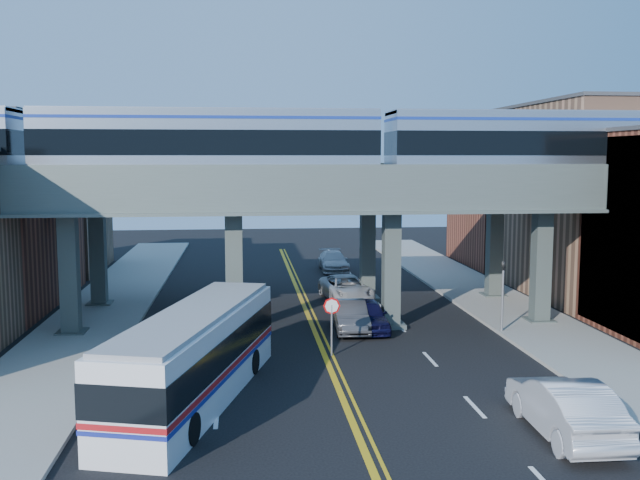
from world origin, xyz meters
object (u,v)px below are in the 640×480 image
object	(u,v)px
car_lane_a	(367,315)
transit_bus	(195,357)
traffic_signal	(503,288)
car_lane_c	(346,288)
transit_train	(209,143)
car_parked_curb	(565,406)
car_lane_b	(350,316)
car_lane_d	(333,261)
stop_sign	(332,317)

from	to	relation	value
car_lane_a	transit_bus	bearing A→B (deg)	-129.37
traffic_signal	transit_bus	xyz separation A→B (m)	(-14.50, -8.23, -0.69)
car_lane_a	car_lane_c	bearing A→B (deg)	89.55
transit_bus	transit_train	bearing A→B (deg)	14.97
car_lane_a	car_lane_c	size ratio (longest dim) A/B	0.84
car_lane_c	car_parked_curb	size ratio (longest dim) A/B	0.97
transit_train	car_parked_curb	xyz separation A→B (m)	(11.64, -14.74, -8.49)
transit_bus	traffic_signal	bearing A→B (deg)	-44.58
car_lane_b	car_parked_curb	xyz separation A→B (m)	(4.70, -14.20, 0.17)
car_lane_d	transit_bus	bearing A→B (deg)	-106.46
car_lane_d	stop_sign	bearing A→B (deg)	-97.16
car_lane_b	car_lane_c	xyz separation A→B (m)	(0.92, 7.62, 0.01)
car_parked_curb	car_lane_d	bearing A→B (deg)	-83.40
transit_train	car_lane_c	bearing A→B (deg)	42.01
transit_train	car_lane_d	xyz separation A→B (m)	(8.53, 18.65, -8.68)
traffic_signal	car_lane_c	xyz separation A→B (m)	(-6.48, 9.08, -1.54)
car_lane_c	car_lane_d	bearing A→B (deg)	80.36
car_lane_b	car_parked_curb	world-z (taller)	car_parked_curb
car_lane_d	car_parked_curb	xyz separation A→B (m)	(3.12, -33.39, 0.18)
stop_sign	car_lane_b	distance (m)	4.82
car_lane_a	car_parked_curb	world-z (taller)	car_parked_curb
transit_train	car_lane_b	size ratio (longest dim) A/B	11.14
transit_train	car_lane_a	distance (m)	11.66
traffic_signal	car_lane_c	bearing A→B (deg)	125.50
car_lane_b	car_lane_c	world-z (taller)	car_lane_c
car_lane_a	car_lane_b	world-z (taller)	car_lane_a
car_lane_b	stop_sign	bearing A→B (deg)	-106.45
stop_sign	traffic_signal	distance (m)	9.41
traffic_signal	car_lane_a	size ratio (longest dim) A/B	0.90
car_lane_c	car_lane_d	xyz separation A→B (m)	(0.66, 11.57, -0.02)
car_lane_d	car_parked_curb	distance (m)	33.54
transit_train	traffic_signal	xyz separation A→B (m)	(14.34, -2.00, -7.12)
transit_bus	car_lane_a	xyz separation A→B (m)	(7.97, 9.74, -0.83)
traffic_signal	car_parked_curb	bearing A→B (deg)	-101.97
traffic_signal	car_parked_curb	xyz separation A→B (m)	(-2.70, -12.74, -1.38)
transit_bus	car_parked_curb	size ratio (longest dim) A/B	2.22
car_lane_b	transit_bus	bearing A→B (deg)	-124.10
traffic_signal	car_lane_a	world-z (taller)	traffic_signal
car_lane_a	car_parked_curb	bearing A→B (deg)	-75.04
transit_train	car_lane_c	size ratio (longest dim) A/B	9.33
transit_train	traffic_signal	bearing A→B (deg)	-7.94
car_lane_b	car_lane_d	xyz separation A→B (m)	(1.58, 19.19, -0.01)
stop_sign	traffic_signal	xyz separation A→B (m)	(8.90, 3.00, 0.54)
car_lane_a	car_lane_b	size ratio (longest dim) A/B	1.00
stop_sign	car_lane_b	xyz separation A→B (m)	(1.50, 4.47, -1.01)
transit_train	traffic_signal	world-z (taller)	transit_train
car_lane_a	car_lane_b	bearing A→B (deg)	-177.06
transit_train	car_lane_a	xyz separation A→B (m)	(7.82, -0.49, -8.64)
stop_sign	car_lane_d	world-z (taller)	stop_sign
car_lane_c	car_parked_curb	world-z (taller)	car_parked_curb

